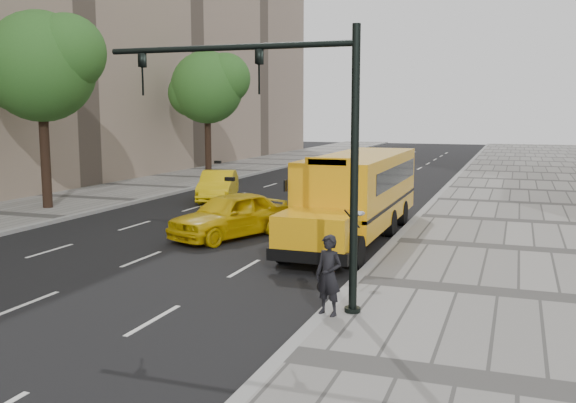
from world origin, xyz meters
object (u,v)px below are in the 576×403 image
(pedestrian, at_px, (329,275))
(tree_b, at_px, (42,66))
(tree_c, at_px, (208,87))
(traffic_signal, at_px, (293,133))
(taxi_near, at_px, (230,215))
(school_bus, at_px, (359,189))
(taxi_far, at_px, (218,186))

(pedestrian, bearing_deg, tree_b, 165.67)
(tree_c, height_order, pedestrian, tree_c)
(tree_b, xyz_separation_m, traffic_signal, (15.60, -10.40, -2.50))
(taxi_near, bearing_deg, tree_c, 140.81)
(school_bus, xyz_separation_m, pedestrian, (1.65, -9.64, -0.73))
(taxi_far, height_order, traffic_signal, traffic_signal)
(tree_c, xyz_separation_m, school_bus, (14.91, -17.55, -4.47))
(taxi_near, height_order, traffic_signal, traffic_signal)
(tree_b, relative_size, school_bus, 0.78)
(school_bus, bearing_deg, traffic_signal, -85.73)
(tree_c, xyz_separation_m, pedestrian, (16.56, -27.18, -5.19))
(school_bus, distance_m, pedestrian, 9.80)
(tree_b, bearing_deg, taxi_far, 43.97)
(tree_b, distance_m, traffic_signal, 18.91)
(school_bus, bearing_deg, pedestrian, -80.28)
(tree_b, relative_size, tree_c, 1.04)
(traffic_signal, bearing_deg, tree_c, 120.19)
(taxi_far, relative_size, pedestrian, 2.63)
(school_bus, bearing_deg, taxi_near, -157.40)
(tree_b, height_order, school_bus, tree_b)
(taxi_far, height_order, pedestrian, pedestrian)
(tree_c, relative_size, taxi_far, 1.86)
(traffic_signal, bearing_deg, school_bus, 94.27)
(taxi_far, bearing_deg, pedestrian, -75.35)
(tree_c, distance_m, school_bus, 23.45)
(pedestrian, bearing_deg, tree_c, 140.05)
(tree_c, relative_size, taxi_near, 1.78)
(tree_c, distance_m, taxi_far, 13.41)
(tree_c, bearing_deg, school_bus, -49.65)
(taxi_far, bearing_deg, tree_b, -154.37)
(pedestrian, bearing_deg, taxi_far, 141.70)
(tree_b, distance_m, pedestrian, 20.52)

